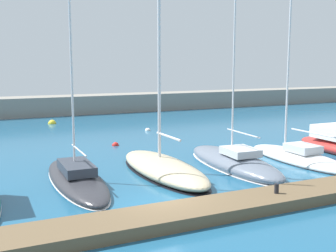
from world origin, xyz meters
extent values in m
plane|color=#1E567A|center=(0.00, 0.00, 0.00)|extent=(120.00, 120.00, 0.00)
cube|color=brown|center=(0.00, -1.87, 0.25)|extent=(40.55, 2.20, 0.50)
cube|color=gray|center=(0.00, 35.99, 1.13)|extent=(108.00, 3.91, 2.26)
ellipsoid|color=#2D2D33|center=(-2.47, 5.34, 0.17)|extent=(2.58, 9.58, 0.89)
ellipsoid|color=silver|center=(-2.47, 5.34, 0.02)|extent=(2.60, 9.67, 0.12)
cylinder|color=silver|center=(-2.47, 5.65, 8.13)|extent=(0.12, 0.12, 15.04)
cylinder|color=silver|center=(-2.49, 4.52, 1.91)|extent=(0.13, 3.17, 0.08)
cube|color=#333842|center=(-2.47, 5.21, 0.86)|extent=(1.55, 3.01, 0.49)
ellipsoid|color=beige|center=(2.42, 5.04, 0.33)|extent=(3.01, 9.30, 1.13)
ellipsoid|color=black|center=(2.42, 5.04, 0.02)|extent=(3.04, 9.40, 0.12)
cylinder|color=silver|center=(2.41, 5.53, 8.25)|extent=(0.18, 0.18, 14.72)
cylinder|color=silver|center=(2.43, 4.36, 2.27)|extent=(0.17, 2.84, 0.12)
ellipsoid|color=slate|center=(6.98, 4.74, 0.27)|extent=(3.23, 9.58, 1.22)
ellipsoid|color=silver|center=(6.98, 4.74, 0.02)|extent=(3.26, 9.68, 0.12)
cylinder|color=silver|center=(6.93, 3.77, 2.22)|extent=(0.24, 3.46, 0.08)
cube|color=silver|center=(6.94, 3.97, 1.09)|extent=(1.79, 2.19, 0.43)
ellipsoid|color=white|center=(11.70, 4.35, 0.14)|extent=(2.69, 8.81, 1.01)
ellipsoid|color=black|center=(11.70, 4.35, 0.02)|extent=(2.72, 8.90, 0.12)
cylinder|color=silver|center=(11.71, 5.65, 7.83)|extent=(0.13, 0.13, 14.38)
cylinder|color=silver|center=(11.69, 3.19, 1.99)|extent=(0.11, 3.73, 0.09)
cube|color=silver|center=(11.70, 3.96, 0.88)|extent=(1.56, 2.05, 0.48)
cube|color=black|center=(16.36, 5.83, 1.50)|extent=(2.28, 0.90, 0.51)
sphere|color=yellow|center=(0.36, 28.26, 0.00)|extent=(0.82, 0.82, 0.82)
sphere|color=white|center=(7.58, 19.76, 0.00)|extent=(0.54, 0.54, 0.54)
sphere|color=red|center=(2.60, 14.20, 0.00)|extent=(0.53, 0.53, 0.53)
cylinder|color=black|center=(4.83, -1.87, 0.72)|extent=(0.20, 0.20, 0.44)
camera|label=1|loc=(-7.36, -16.40, 6.26)|focal=45.52mm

